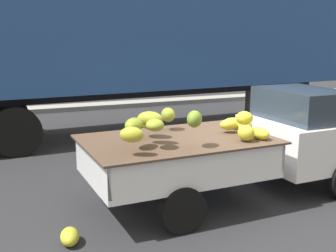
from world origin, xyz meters
TOP-DOWN VIEW (x-y plane):
  - ground at (0.00, 0.00)m, footprint 220.00×220.00m
  - curb_strip at (0.00, 9.09)m, footprint 80.00×0.80m
  - pickup_truck at (0.73, -0.17)m, footprint 5.02×2.04m
  - semi_trailer at (0.10, 5.01)m, footprint 12.13×3.25m
  - fallen_banana_bunch_near_tailgate at (-2.94, -0.88)m, footprint 0.29×0.42m

SIDE VIEW (x-z plane):
  - ground at x=0.00m, z-range 0.00..0.00m
  - curb_strip at x=0.00m, z-range 0.00..0.16m
  - fallen_banana_bunch_near_tailgate at x=-2.94m, z-range 0.00..0.20m
  - pickup_truck at x=0.73m, z-range 0.04..1.74m
  - semi_trailer at x=0.10m, z-range 0.57..4.52m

